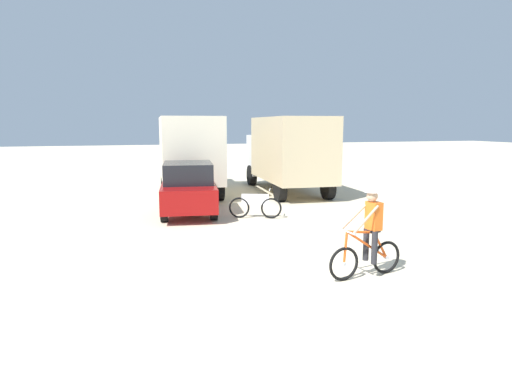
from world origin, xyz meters
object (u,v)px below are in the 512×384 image
box_truck_tan_camper (288,151)px  box_truck_cream_rv (188,151)px  sedan_parked (188,188)px  cyclist_orange_shirt (369,236)px  bicycle_spare (255,206)px

box_truck_tan_camper → box_truck_cream_rv: bearing=166.0°
box_truck_cream_rv → sedan_parked: (-0.68, -4.60, -0.99)m
box_truck_cream_rv → sedan_parked: size_ratio=1.57×
box_truck_tan_camper → cyclist_orange_shirt: bearing=-102.5°
cyclist_orange_shirt → bicycle_spare: 6.08m
box_truck_cream_rv → bicycle_spare: 6.37m
box_truck_cream_rv → bicycle_spare: (1.28, -6.06, -1.48)m
sedan_parked → cyclist_orange_shirt: size_ratio=2.41×
box_truck_cream_rv → cyclist_orange_shirt: 12.28m
cyclist_orange_shirt → bicycle_spare: (-0.56, 6.04, -0.45)m
sedan_parked → box_truck_cream_rv: bearing=81.5°
bicycle_spare → sedan_parked: bearing=143.5°
box_truck_cream_rv → sedan_parked: 4.76m
sedan_parked → bicycle_spare: sedan_parked is taller
box_truck_tan_camper → sedan_parked: bearing=-144.6°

